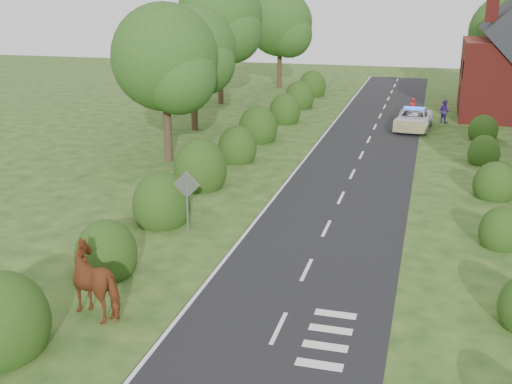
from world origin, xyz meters
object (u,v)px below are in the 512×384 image
(cow, at_px, (100,285))
(pedestrian_purple, at_px, (444,111))
(road_sign, at_px, (187,193))
(pedestrian_red, at_px, (412,109))
(police_van, at_px, (413,119))

(cow, relative_size, pedestrian_purple, 1.54)
(road_sign, height_order, pedestrian_red, road_sign)
(cow, relative_size, police_van, 0.48)
(road_sign, xyz_separation_m, cow, (-0.18, -6.43, -0.79))
(pedestrian_purple, bearing_deg, pedestrian_red, 36.22)
(police_van, distance_m, pedestrian_purple, 3.54)
(road_sign, relative_size, pedestrian_red, 1.57)
(road_sign, distance_m, pedestrian_red, 26.12)
(police_van, distance_m, pedestrian_red, 3.08)
(cow, distance_m, pedestrian_red, 32.38)
(cow, distance_m, police_van, 29.46)
(road_sign, height_order, cow, road_sign)
(police_van, bearing_deg, cow, -100.91)
(police_van, bearing_deg, pedestrian_red, 98.23)
(cow, height_order, police_van, cow)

